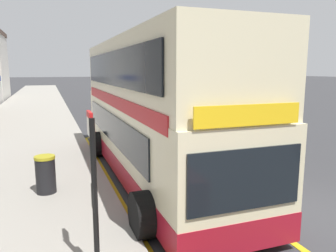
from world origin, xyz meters
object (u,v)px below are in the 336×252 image
bus_stop_sign (94,182)px  parked_car_white_distant (127,89)px  parked_car_teal_ahead (153,96)px  litter_bin (46,174)px  double_decker_bus (152,113)px

bus_stop_sign → parked_car_white_distant: bus_stop_sign is taller
parked_car_teal_ahead → parked_car_white_distant: bearing=91.1°
litter_bin → parked_car_white_distant: bearing=73.6°
parked_car_white_distant → litter_bin: (-10.60, -35.98, -0.14)m
double_decker_bus → litter_bin: 3.71m
parked_car_teal_ahead → litter_bin: size_ratio=4.07×
bus_stop_sign → litter_bin: bus_stop_sign is taller
parked_car_white_distant → litter_bin: parked_car_white_distant is taller
parked_car_white_distant → parked_car_teal_ahead: size_ratio=1.00×
parked_car_white_distant → parked_car_teal_ahead: (-0.18, -12.65, 0.00)m
double_decker_bus → parked_car_white_distant: double_decker_bus is taller
bus_stop_sign → litter_bin: bearing=100.9°
double_decker_bus → bus_stop_sign: bearing=-116.7°
parked_car_white_distant → litter_bin: 37.51m
double_decker_bus → parked_car_teal_ahead: double_decker_bus is taller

